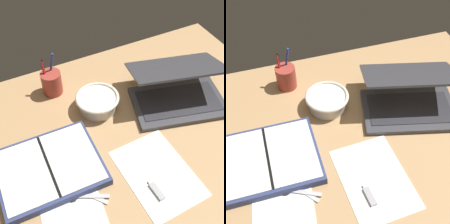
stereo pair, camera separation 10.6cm
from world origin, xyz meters
TOP-DOWN VIEW (x-y plane):
  - desk_top at (0.00, 0.00)cm, footprint 140.00×100.00cm
  - laptop at (30.06, 10.50)cm, footprint 39.91×35.74cm
  - bowl at (1.38, 19.51)cm, footprint 16.03×16.03cm
  - pen_cup at (-10.62, 35.41)cm, footprint 7.69×7.69cm
  - planner at (-23.38, 1.70)cm, footprint 32.50×26.33cm
  - scissors at (-18.41, -9.69)cm, footprint 12.27×11.02cm
  - paper_sheet_front at (6.65, -14.11)cm, footprint 21.23×29.22cm
  - paper_sheet_beside_planner at (-22.24, -16.47)cm, footprint 20.69×27.85cm
  - usb_drive at (2.97, -19.40)cm, footprint 2.46×7.30cm

SIDE VIEW (x-z plane):
  - desk_top at x=0.00cm, z-range 0.00..2.00cm
  - paper_sheet_front at x=6.65cm, z-range 2.00..2.16cm
  - paper_sheet_beside_planner at x=-22.24cm, z-range 2.00..2.16cm
  - scissors at x=-18.41cm, z-range 1.94..2.74cm
  - usb_drive at x=2.97cm, z-range 2.00..3.00cm
  - planner at x=-23.38cm, z-range 1.91..5.29cm
  - bowl at x=1.38cm, z-range 2.35..8.52cm
  - pen_cup at x=-10.62cm, z-range -1.65..15.27cm
  - laptop at x=30.06cm, z-range -1.09..14.72cm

